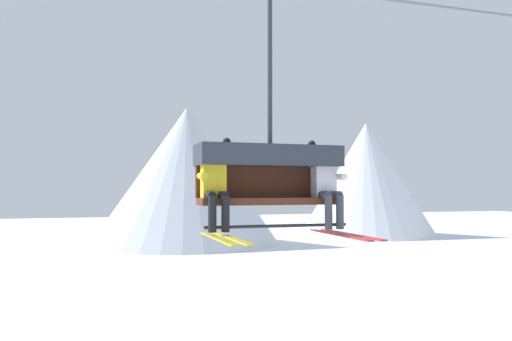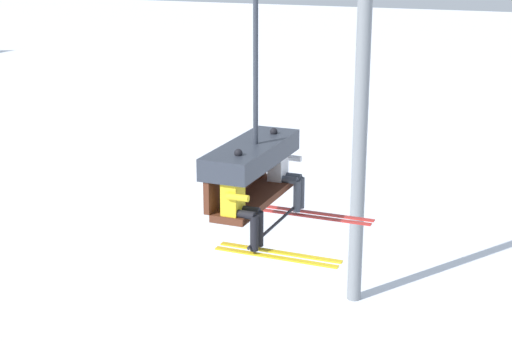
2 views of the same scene
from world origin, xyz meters
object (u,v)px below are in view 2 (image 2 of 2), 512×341
Objects in this scene: chairlift_chair at (251,162)px; skier_white at (285,168)px; lift_tower_far at (361,126)px; skier_yellow at (241,201)px.

skier_white is (0.83, -0.21, -0.30)m from chairlift_chair.
chairlift_chair is at bearing -175.34° from lift_tower_far.
skier_white is at bearing -14.49° from chairlift_chair.
lift_tower_far reaches higher than skier_white.
lift_tower_far reaches higher than chairlift_chair.
skier_white is at bearing -173.32° from lift_tower_far.
skier_yellow is at bearing -174.47° from lift_tower_far.
chairlift_chair is 2.09× the size of skier_yellow.
skier_yellow is at bearing -165.51° from chairlift_chair.
skier_yellow is (-0.83, -0.21, -0.30)m from chairlift_chair.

